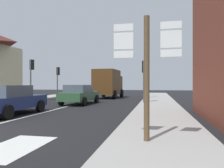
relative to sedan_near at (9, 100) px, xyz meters
name	(u,v)px	position (x,y,z in m)	size (l,w,h in m)	color
ground_plane	(76,104)	(1.17, 6.15, -0.76)	(80.00, 80.00, 0.00)	black
sidewalk_right	(159,108)	(7.26, 4.15, -0.69)	(2.74, 44.00, 0.14)	#9E9B96
lane_centre_stripe	(52,110)	(1.17, 2.15, -0.75)	(0.16, 12.00, 0.01)	silver
lane_turn_arrow	(15,147)	(3.76, -4.85, -0.75)	(1.20, 2.20, 0.01)	silver
sedan_near	(9,100)	(0.00, 0.00, 0.00)	(1.97, 4.20, 1.47)	navy
sedan_far	(80,94)	(1.39, 6.26, 0.00)	(2.14, 4.28, 1.47)	#2D5133
delivery_truck	(108,83)	(1.93, 13.82, 0.89)	(2.71, 5.11, 3.05)	#4C2D14
route_sign_post	(147,69)	(6.89, -4.12, 1.15)	(1.66, 0.14, 3.20)	brown
traffic_light_near_left	(32,70)	(-3.86, 8.21, 1.99)	(0.30, 0.49, 3.72)	#47474C
traffic_light_far_right	(148,73)	(6.19, 13.84, 1.94)	(0.30, 0.49, 3.65)	#47474C
traffic_light_near_right	(144,72)	(6.19, 7.21, 1.69)	(0.30, 0.49, 3.30)	#47474C
traffic_light_far_left	(58,75)	(-3.86, 13.55, 1.79)	(0.30, 0.49, 3.45)	#47474C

